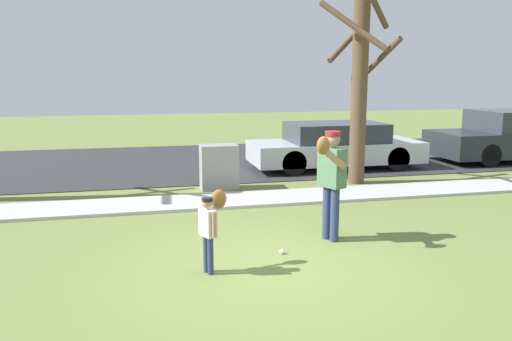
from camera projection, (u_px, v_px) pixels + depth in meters
ground_plane at (227, 203)px, 10.15m from camera, size 48.00×48.00×0.00m
sidewalk_strip at (226, 200)px, 10.24m from camera, size 36.00×1.20×0.06m
road_surface at (198, 161)px, 15.04m from camera, size 36.00×6.80×0.02m
person_adult at (331, 173)px, 7.66m from camera, size 0.62×0.80×1.69m
person_child at (211, 220)px, 6.52m from camera, size 0.42×0.52×1.04m
baseball at (282, 251)px, 7.26m from camera, size 0.07×0.07×0.07m
utility_cabinet at (219, 167)px, 11.33m from camera, size 0.82×0.52×0.99m
street_tree_near at (360, 82)px, 11.62m from camera, size 1.84×1.88×4.38m
parked_sedan_silver at (335, 146)px, 13.82m from camera, size 4.60×1.80×1.23m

